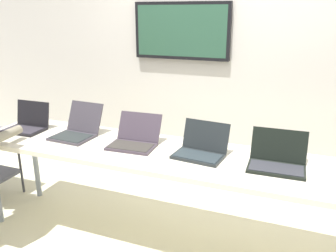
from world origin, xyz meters
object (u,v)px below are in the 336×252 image
Objects in this scene: laptop_station_0 at (27,124)px; laptop_station_4 at (277,159)px; laptop_station_3 at (201,148)px; workbench at (193,162)px; laptop_station_1 at (77,129)px; laptop_station_2 at (135,139)px.

laptop_station_0 is 0.91× the size of laptop_station_4.
laptop_station_4 is (0.53, -0.01, -0.00)m from laptop_station_3.
workbench is 0.12m from laptop_station_3.
laptop_station_4 is at bearing -0.30° from laptop_station_0.
laptop_station_1 is 0.54m from laptop_station_2.
laptop_station_3 is 0.53m from laptop_station_4.
laptop_station_1 is at bearing 2.07° from laptop_station_0.
laptop_station_0 is 0.93× the size of laptop_station_2.
laptop_station_1 is (0.51, 0.02, 0.00)m from laptop_station_0.
laptop_station_1 is at bearing 178.31° from laptop_station_2.
laptop_station_0 is at bearing -179.87° from laptop_station_2.
laptop_station_2 is 0.54m from laptop_station_3.
laptop_station_4 is at bearing -0.72° from laptop_station_2.
laptop_station_3 is (0.05, 0.04, 0.10)m from workbench.
laptop_station_1 reaches higher than laptop_station_0.
laptop_station_3 is at bearing 179.20° from laptop_station_4.
workbench is 1.04m from laptop_station_1.
laptop_station_0 reaches higher than workbench.
workbench is 9.60× the size of laptop_station_3.
laptop_station_2 is at bearing 179.28° from laptop_station_4.
workbench is at bearing -1.48° from laptop_station_0.
laptop_station_3 is at bearing -0.65° from laptop_station_2.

